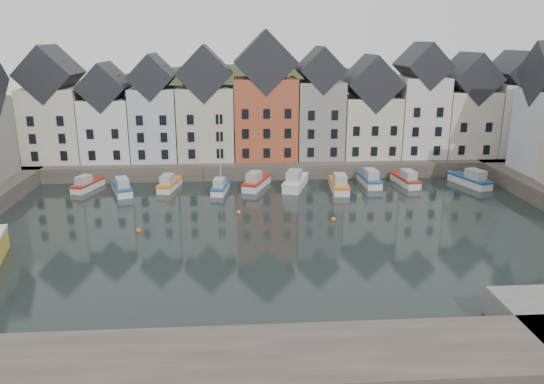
{
  "coord_description": "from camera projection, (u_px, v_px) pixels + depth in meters",
  "views": [
    {
      "loc": [
        -4.12,
        -47.43,
        18.59
      ],
      "look_at": [
        -0.45,
        6.0,
        3.01
      ],
      "focal_mm": 35.0,
      "sensor_mm": 36.0,
      "label": 1
    }
  ],
  "objects": [
    {
      "name": "boat_c",
      "position": [
        169.0,
        184.0,
        67.71
      ],
      "size": [
        2.83,
        6.04,
        2.23
      ],
      "rotation": [
        0.0,
        0.0,
        -0.18
      ],
      "color": "silver",
      "rests_on": "ground"
    },
    {
      "name": "far_quay",
      "position": [
        264.0,
        160.0,
        79.36
      ],
      "size": [
        90.0,
        16.0,
        2.0
      ],
      "primitive_type": "cube",
      "color": "#433A33",
      "rests_on": "ground"
    },
    {
      "name": "boat_i",
      "position": [
        406.0,
        180.0,
        69.72
      ],
      "size": [
        2.59,
        6.19,
        2.31
      ],
      "rotation": [
        0.0,
        0.0,
        0.12
      ],
      "color": "silver",
      "rests_on": "ground"
    },
    {
      "name": "near_wall",
      "position": [
        133.0,
        374.0,
        28.89
      ],
      "size": [
        50.0,
        6.0,
        2.0
      ],
      "primitive_type": "cube",
      "color": "#433A33",
      "rests_on": "ground"
    },
    {
      "name": "boat_h",
      "position": [
        369.0,
        179.0,
        69.68
      ],
      "size": [
        2.16,
        6.42,
        2.44
      ],
      "rotation": [
        0.0,
        0.0,
        0.03
      ],
      "color": "silver",
      "rests_on": "ground"
    },
    {
      "name": "boat_e",
      "position": [
        256.0,
        182.0,
        68.33
      ],
      "size": [
        4.15,
        6.61,
        2.43
      ],
      "rotation": [
        0.0,
        0.0,
        -0.37
      ],
      "color": "silver",
      "rests_on": "ground"
    },
    {
      "name": "boat_g",
      "position": [
        339.0,
        185.0,
        67.02
      ],
      "size": [
        2.47,
        6.63,
        2.5
      ],
      "rotation": [
        0.0,
        0.0,
        -0.07
      ],
      "color": "silver",
      "rests_on": "ground"
    },
    {
      "name": "boat_b",
      "position": [
        122.0,
        188.0,
        65.94
      ],
      "size": [
        3.82,
        6.36,
        2.34
      ],
      "rotation": [
        0.0,
        0.0,
        0.34
      ],
      "color": "silver",
      "rests_on": "ground"
    },
    {
      "name": "hillside",
      "position": [
        258.0,
        222.0,
        109.56
      ],
      "size": [
        153.6,
        70.4,
        64.0
      ],
      "color": "black",
      "rests_on": "ground"
    },
    {
      "name": "boat_j",
      "position": [
        471.0,
        180.0,
        69.28
      ],
      "size": [
        3.84,
        6.86,
        2.51
      ],
      "rotation": [
        0.0,
        0.0,
        0.29
      ],
      "color": "silver",
      "rests_on": "ground"
    },
    {
      "name": "mooring_buoys",
      "position": [
        239.0,
        220.0,
        55.7
      ],
      "size": [
        20.5,
        5.5,
        0.5
      ],
      "color": "orange",
      "rests_on": "ground"
    },
    {
      "name": "boat_d",
      "position": [
        220.0,
        187.0,
        66.37
      ],
      "size": [
        2.4,
        5.55,
        10.27
      ],
      "rotation": [
        0.0,
        0.0,
        -0.14
      ],
      "color": "silver",
      "rests_on": "ground"
    },
    {
      "name": "far_terrace",
      "position": [
        287.0,
        109.0,
        75.45
      ],
      "size": [
        72.37,
        8.16,
        17.78
      ],
      "color": "beige",
      "rests_on": "far_quay"
    },
    {
      "name": "boat_f",
      "position": [
        295.0,
        182.0,
        68.17
      ],
      "size": [
        4.21,
        7.36,
        2.7
      ],
      "rotation": [
        0.0,
        0.0,
        -0.31
      ],
      "color": "silver",
      "rests_on": "ground"
    },
    {
      "name": "ground",
      "position": [
        281.0,
        239.0,
        50.9
      ],
      "size": [
        260.0,
        260.0,
        0.0
      ],
      "primitive_type": "plane",
      "color": "black",
      "rests_on": "ground"
    },
    {
      "name": "boat_a",
      "position": [
        87.0,
        185.0,
        67.52
      ],
      "size": [
        3.34,
        5.79,
        2.12
      ],
      "rotation": [
        0.0,
        0.0,
        -0.31
      ],
      "color": "silver",
      "rests_on": "ground"
    }
  ]
}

